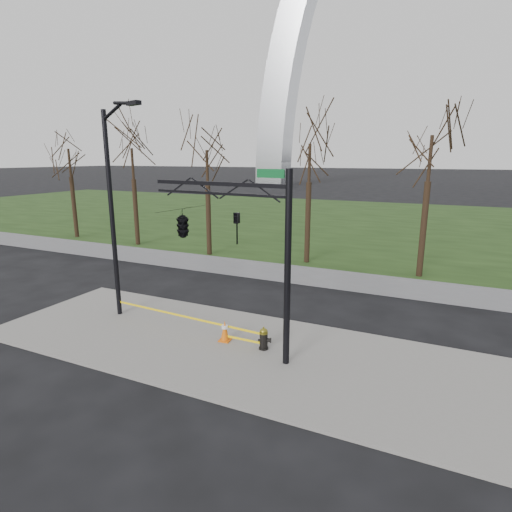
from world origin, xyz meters
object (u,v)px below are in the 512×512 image
at_px(fire_hydrant, 264,339).
at_px(traffic_cone, 225,331).
at_px(street_light, 114,201).
at_px(traffic_signal_mast, 200,225).

bearing_deg(fire_hydrant, traffic_cone, 163.69).
bearing_deg(traffic_cone, street_light, 175.77).
bearing_deg(traffic_signal_mast, traffic_cone, 21.99).
relative_size(fire_hydrant, street_light, 0.10).
distance_m(traffic_cone, street_light, 6.50).
bearing_deg(fire_hydrant, street_light, 160.61).
bearing_deg(street_light, traffic_cone, 12.36).
relative_size(fire_hydrant, traffic_signal_mast, 0.13).
height_order(fire_hydrant, traffic_cone, fire_hydrant).
bearing_deg(street_light, fire_hydrant, 13.29).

